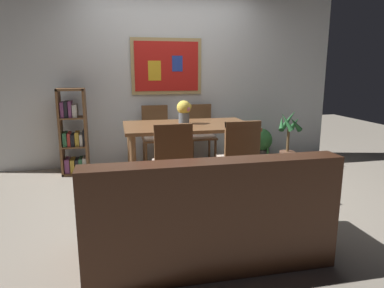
{
  "coord_description": "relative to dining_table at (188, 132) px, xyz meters",
  "views": [
    {
      "loc": [
        -0.79,
        -3.78,
        1.44
      ],
      "look_at": [
        -0.01,
        -0.24,
        0.65
      ],
      "focal_mm": 32.57,
      "sensor_mm": 36.0,
      "label": 1
    }
  ],
  "objects": [
    {
      "name": "ground_plane",
      "position": [
        -0.09,
        -0.43,
        -0.66
      ],
      "size": [
        12.0,
        12.0,
        0.0
      ],
      "primitive_type": "plane",
      "color": "gray"
    },
    {
      "name": "flower_vase",
      "position": [
        -0.04,
        0.07,
        0.26
      ],
      "size": [
        0.19,
        0.18,
        0.29
      ],
      "color": "slate",
      "rests_on": "dining_table"
    },
    {
      "name": "leather_couch",
      "position": [
        -0.25,
        -1.81,
        -0.35
      ],
      "size": [
        1.8,
        0.84,
        0.84
      ],
      "color": "#472819",
      "rests_on": "ground_plane"
    },
    {
      "name": "dining_chair_near_right",
      "position": [
        0.4,
        -0.78,
        -0.13
      ],
      "size": [
        0.4,
        0.41,
        0.91
      ],
      "color": "brown",
      "rests_on": "ground_plane"
    },
    {
      "name": "dining_chair_far_right",
      "position": [
        0.35,
        0.78,
        -0.13
      ],
      "size": [
        0.4,
        0.41,
        0.91
      ],
      "color": "brown",
      "rests_on": "ground_plane"
    },
    {
      "name": "bookshelf",
      "position": [
        -1.45,
        0.7,
        -0.14
      ],
      "size": [
        0.36,
        0.28,
        1.18
      ],
      "color": "brown",
      "rests_on": "ground_plane"
    },
    {
      "name": "wall_back_with_painting",
      "position": [
        -0.09,
        1.04,
        0.64
      ],
      "size": [
        5.2,
        0.14,
        2.6
      ],
      "color": "silver",
      "rests_on": "ground_plane"
    },
    {
      "name": "dining_chair_near_left",
      "position": [
        -0.34,
        -0.8,
        -0.13
      ],
      "size": [
        0.4,
        0.41,
        0.91
      ],
      "color": "brown",
      "rests_on": "ground_plane"
    },
    {
      "name": "potted_ivy",
      "position": [
        1.31,
        0.74,
        -0.38
      ],
      "size": [
        0.36,
        0.36,
        0.57
      ],
      "color": "#4C4742",
      "rests_on": "ground_plane"
    },
    {
      "name": "dining_table",
      "position": [
        0.0,
        0.0,
        0.0
      ],
      "size": [
        1.58,
        0.94,
        0.75
      ],
      "color": "brown",
      "rests_on": "ground_plane"
    },
    {
      "name": "tv_remote",
      "position": [
        0.53,
        -0.15,
        0.1
      ],
      "size": [
        0.16,
        0.12,
        0.02
      ],
      "color": "black",
      "rests_on": "dining_table"
    },
    {
      "name": "dining_chair_far_left",
      "position": [
        -0.32,
        0.77,
        -0.13
      ],
      "size": [
        0.4,
        0.41,
        0.91
      ],
      "color": "brown",
      "rests_on": "ground_plane"
    },
    {
      "name": "potted_palm",
      "position": [
        1.56,
        0.32,
        -0.32
      ],
      "size": [
        0.35,
        0.37,
        0.86
      ],
      "color": "brown",
      "rests_on": "ground_plane"
    }
  ]
}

